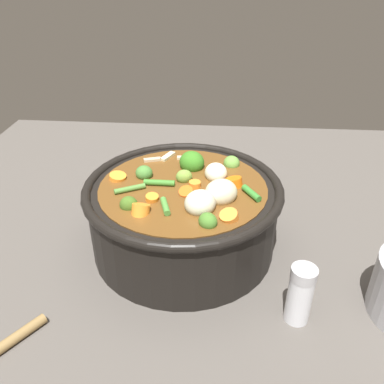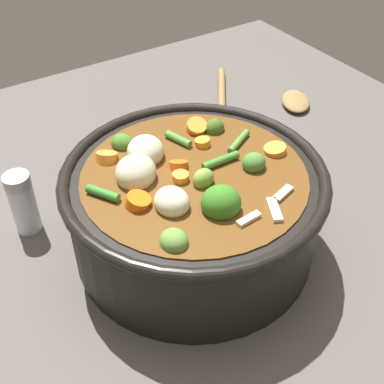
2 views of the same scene
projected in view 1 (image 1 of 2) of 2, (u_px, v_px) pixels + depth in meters
name	position (u px, v px, depth m)	size (l,w,h in m)	color
ground_plane	(184.00, 245.00, 0.69)	(1.10, 1.10, 0.00)	#514C47
cooking_pot	(184.00, 214.00, 0.66)	(0.32, 0.32, 0.15)	black
salt_shaker	(300.00, 294.00, 0.53)	(0.03, 0.03, 0.09)	silver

